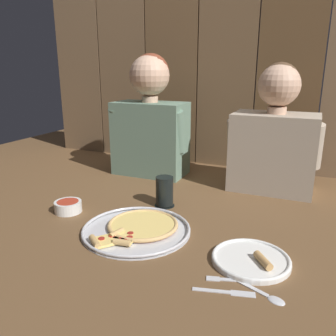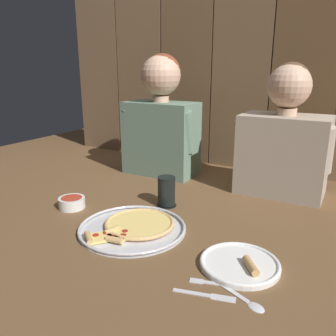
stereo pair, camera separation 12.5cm
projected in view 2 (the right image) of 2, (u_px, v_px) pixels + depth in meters
ground_plane at (158, 224)px, 1.21m from camera, size 3.20×3.20×0.00m
pizza_tray at (134, 227)px, 1.17m from camera, size 0.37×0.37×0.03m
dinner_plate at (240, 264)px, 0.95m from camera, size 0.22×0.22×0.03m
drinking_glass at (166, 192)px, 1.36m from camera, size 0.08×0.08×0.12m
dipping_bowl at (72, 202)px, 1.35m from camera, size 0.10×0.10×0.04m
table_fork at (212, 283)px, 0.88m from camera, size 0.13×0.05×0.01m
table_knife at (204, 295)px, 0.83m from camera, size 0.15×0.05×0.01m
table_spoon at (248, 301)px, 0.81m from camera, size 0.14×0.07×0.01m
diner_left at (161, 118)px, 1.72m from camera, size 0.40×0.21×0.60m
diner_right at (284, 138)px, 1.45m from camera, size 0.40×0.22×0.56m
wooden_backdrop_wall at (241, 61)px, 1.75m from camera, size 2.19×0.03×1.13m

